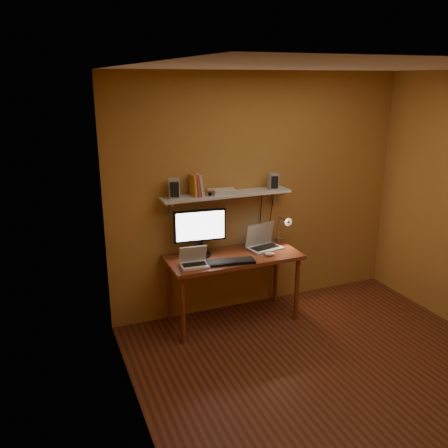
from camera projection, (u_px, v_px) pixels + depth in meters
name	position (u px, v px, depth m)	size (l,w,h in m)	color
room	(348.00, 237.00, 3.81)	(3.44, 3.24, 2.64)	#5F2B18
desk	(233.00, 263.00, 4.97)	(1.40, 0.60, 0.75)	maroon
wall_shelf	(226.00, 195.00, 4.93)	(1.40, 0.25, 0.21)	silver
monitor	(200.00, 230.00, 4.87)	(0.55, 0.25, 0.49)	black
laptop	(262.00, 242.00, 5.14)	(0.39, 0.32, 0.27)	#95989D
netbook	(194.00, 260.00, 4.67)	(0.29, 0.22, 0.20)	silver
keyboard	(231.00, 262.00, 4.74)	(0.48, 0.16, 0.03)	black
mouse	(270.00, 254.00, 4.93)	(0.11, 0.07, 0.04)	silver
desk_lamp	(284.00, 226.00, 5.23)	(0.09, 0.23, 0.38)	silver
speaker_left	(175.00, 188.00, 4.70)	(0.11, 0.11, 0.20)	#95989D
speaker_right	(273.00, 181.00, 5.08)	(0.10, 0.10, 0.17)	#95989D
books	(196.00, 185.00, 4.78)	(0.12, 0.16, 0.23)	orange
shelf_camera	(210.00, 194.00, 4.78)	(0.11, 0.07, 0.06)	silver
router	(222.00, 192.00, 4.89)	(0.28, 0.19, 0.05)	silver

